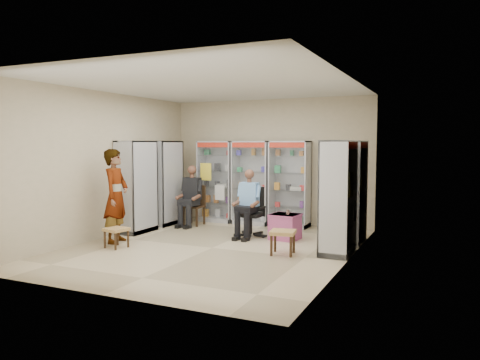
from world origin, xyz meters
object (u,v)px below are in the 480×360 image
at_px(wooden_chair, 194,205).
at_px(woven_stool_a, 283,242).
at_px(woven_stool_b, 116,238).
at_px(office_chair, 251,212).
at_px(cabinet_left_near, 137,187).
at_px(cabinet_back_mid, 252,183).
at_px(pink_trunk, 285,227).
at_px(cabinet_back_left, 217,181).
at_px(cabinet_back_right, 290,184).
at_px(cabinet_right_far, 351,192).
at_px(cabinet_left_far, 165,183).
at_px(standing_man, 116,196).
at_px(seated_shopkeeper, 250,205).
at_px(cabinet_right_near, 338,197).

height_order(wooden_chair, woven_stool_a, wooden_chair).
bearing_deg(wooden_chair, woven_stool_b, -91.78).
bearing_deg(wooden_chair, woven_stool_a, -33.64).
height_order(office_chair, woven_stool_b, office_chair).
bearing_deg(woven_stool_a, cabinet_left_near, 169.89).
bearing_deg(cabinet_left_near, woven_stool_b, 22.70).
xyz_separation_m(cabinet_back_mid, pink_trunk, (1.33, -1.42, -0.74)).
xyz_separation_m(wooden_chair, woven_stool_a, (2.92, -1.94, -0.26)).
xyz_separation_m(office_chair, pink_trunk, (0.74, 0.04, -0.26)).
xyz_separation_m(cabinet_back_left, cabinet_back_right, (1.90, 0.00, 0.00)).
height_order(cabinet_right_far, cabinet_left_far, same).
relative_size(cabinet_back_left, standing_man, 1.09).
height_order(seated_shopkeeper, pink_trunk, seated_shopkeeper).
bearing_deg(office_chair, cabinet_left_far, 170.11).
height_order(cabinet_back_mid, seated_shopkeeper, cabinet_back_mid).
distance_m(cabinet_back_left, office_chair, 2.17).
height_order(cabinet_left_far, woven_stool_a, cabinet_left_far).
height_order(pink_trunk, woven_stool_a, pink_trunk).
bearing_deg(cabinet_right_far, cabinet_left_near, 101.41).
distance_m(cabinet_left_far, seated_shopkeeper, 2.56).
bearing_deg(cabinet_left_near, office_chair, 103.04).
height_order(wooden_chair, seated_shopkeeper, seated_shopkeeper).
xyz_separation_m(cabinet_back_left, cabinet_right_far, (3.53, -1.13, 0.00)).
relative_size(cabinet_left_near, wooden_chair, 2.13).
bearing_deg(wooden_chair, cabinet_back_right, 18.75).
relative_size(cabinet_left_far, standing_man, 1.09).
bearing_deg(woven_stool_b, cabinet_right_far, 31.02).
height_order(cabinet_back_left, cabinet_left_near, same).
height_order(cabinet_back_left, wooden_chair, cabinet_back_left).
distance_m(cabinet_left_far, cabinet_left_near, 1.10).
xyz_separation_m(cabinet_right_near, seated_shopkeeper, (-1.99, 0.72, -0.34)).
distance_m(cabinet_right_far, seated_shopkeeper, 2.06).
height_order(cabinet_back_right, office_chair, cabinet_back_right).
relative_size(office_chair, woven_stool_b, 2.79).
bearing_deg(cabinet_back_left, cabinet_left_near, -114.61).
height_order(cabinet_back_left, office_chair, cabinet_back_left).
bearing_deg(cabinet_back_left, standing_man, -101.99).
bearing_deg(cabinet_back_mid, woven_stool_b, -110.40).
relative_size(cabinet_back_left, seated_shopkeeper, 1.51).
bearing_deg(pink_trunk, standing_man, -150.77).
distance_m(cabinet_back_mid, woven_stool_b, 3.77).
height_order(cabinet_back_left, cabinet_right_far, same).
distance_m(cabinet_right_near, woven_stool_b, 4.13).
bearing_deg(pink_trunk, cabinet_left_near, -169.26).
xyz_separation_m(cabinet_back_right, seated_shopkeeper, (-0.36, -1.51, -0.34)).
relative_size(cabinet_back_right, standing_man, 1.09).
xyz_separation_m(cabinet_back_right, standing_man, (-2.55, -3.06, -0.08)).
distance_m(cabinet_left_near, woven_stool_b, 1.74).
bearing_deg(cabinet_back_left, cabinet_back_right, 0.00).
distance_m(cabinet_left_near, pink_trunk, 3.35).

